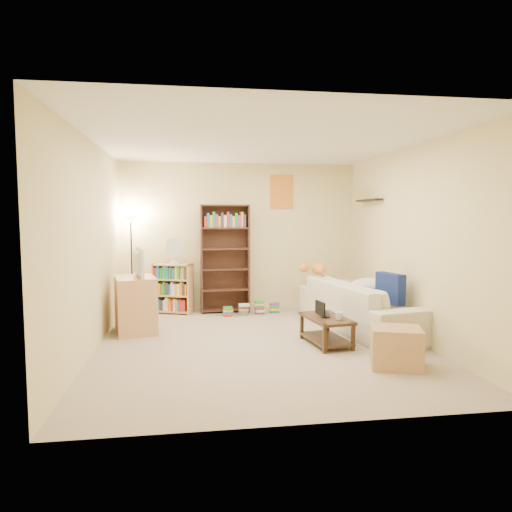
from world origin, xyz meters
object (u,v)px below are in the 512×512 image
(sofa, at_px, (362,305))
(tv_stand, at_px, (135,304))
(mug, at_px, (339,316))
(end_cabinet, at_px, (396,347))
(coffee_table, at_px, (326,328))
(short_bookshelf, at_px, (173,288))
(laptop, at_px, (328,315))
(tall_bookshelf, at_px, (225,256))
(floor_lamp, at_px, (131,235))
(television, at_px, (135,263))
(desk_fan, at_px, (175,250))
(tabby_cat, at_px, (316,269))
(side_table, at_px, (341,300))

(sofa, distance_m, tv_stand, 3.18)
(mug, relative_size, end_cabinet, 0.28)
(coffee_table, distance_m, short_bookshelf, 2.92)
(laptop, height_order, end_cabinet, end_cabinet)
(mug, bearing_deg, sofa, 54.08)
(coffee_table, xyz_separation_m, end_cabinet, (0.48, -0.94, 0.00))
(sofa, height_order, end_cabinet, sofa)
(coffee_table, distance_m, tv_stand, 2.63)
(laptop, xyz_separation_m, mug, (0.06, -0.24, 0.04))
(tv_stand, xyz_separation_m, tall_bookshelf, (1.33, 1.15, 0.56))
(coffee_table, xyz_separation_m, floor_lamp, (-2.62, 2.19, 1.08))
(television, height_order, desk_fan, desk_fan)
(end_cabinet, bearing_deg, desk_fan, 128.07)
(tall_bookshelf, distance_m, floor_lamp, 1.56)
(coffee_table, xyz_separation_m, tv_stand, (-2.43, 0.98, 0.17))
(tabby_cat, bearing_deg, desk_fan, 165.04)
(coffee_table, xyz_separation_m, side_table, (0.65, 1.33, 0.08))
(television, distance_m, desk_fan, 1.25)
(mug, xyz_separation_m, desk_fan, (-2.02, 2.30, 0.66))
(television, relative_size, side_table, 1.16)
(end_cabinet, bearing_deg, mug, 116.37)
(television, bearing_deg, side_table, -95.95)
(mug, xyz_separation_m, television, (-2.53, 1.17, 0.57))
(mug, distance_m, floor_lamp, 3.71)
(short_bookshelf, bearing_deg, end_cabinet, -32.28)
(coffee_table, height_order, short_bookshelf, short_bookshelf)
(tabby_cat, distance_m, side_table, 0.63)
(coffee_table, xyz_separation_m, desk_fan, (-1.92, 2.11, 0.84))
(desk_fan, bearing_deg, laptop, -46.47)
(floor_lamp, bearing_deg, coffee_table, -39.89)
(tv_stand, xyz_separation_m, desk_fan, (0.51, 1.13, 0.67))
(tabby_cat, height_order, tall_bookshelf, tall_bookshelf)
(coffee_table, relative_size, tall_bookshelf, 0.47)
(laptop, relative_size, mug, 2.30)
(short_bookshelf, bearing_deg, sofa, -9.01)
(coffee_table, distance_m, floor_lamp, 3.58)
(mug, xyz_separation_m, short_bookshelf, (-2.06, 2.34, 0.01))
(laptop, xyz_separation_m, tv_stand, (-2.47, 0.93, 0.02))
(tv_stand, xyz_separation_m, side_table, (3.08, 0.35, -0.09))
(tall_bookshelf, xyz_separation_m, floor_lamp, (-1.51, 0.06, 0.35))
(tabby_cat, relative_size, floor_lamp, 0.33)
(desk_fan, bearing_deg, short_bookshelf, 136.96)
(short_bookshelf, distance_m, side_table, 2.74)
(laptop, height_order, tall_bookshelf, tall_bookshelf)
(tall_bookshelf, distance_m, end_cabinet, 3.53)
(sofa, relative_size, tabby_cat, 4.53)
(desk_fan, bearing_deg, floor_lamp, 174.17)
(mug, xyz_separation_m, tall_bookshelf, (-1.20, 2.31, 0.55))
(tabby_cat, distance_m, floor_lamp, 3.02)
(sofa, height_order, short_bookshelf, short_bookshelf)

